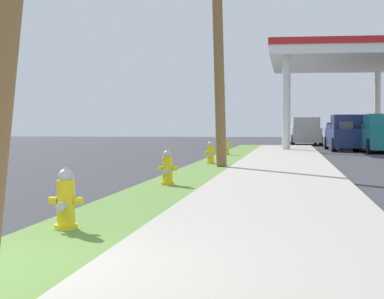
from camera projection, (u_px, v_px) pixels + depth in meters
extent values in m
cube|color=#A8A093|center=(260.00, 294.00, 5.41)|extent=(3.20, 80.00, 0.12)
cylinder|color=yellow|center=(66.00, 227.00, 8.43)|extent=(0.29, 0.29, 0.06)
cylinder|color=yellow|center=(66.00, 205.00, 8.42)|extent=(0.22, 0.22, 0.60)
sphere|color=#B2B2B7|center=(66.00, 177.00, 8.41)|extent=(0.19, 0.19, 0.19)
cylinder|color=#B2B2B7|center=(66.00, 170.00, 8.40)|extent=(0.06, 0.06, 0.05)
cylinder|color=yellow|center=(53.00, 200.00, 8.44)|extent=(0.10, 0.09, 0.09)
cylinder|color=yellow|center=(79.00, 201.00, 8.39)|extent=(0.10, 0.09, 0.09)
cylinder|color=#B2B2B7|center=(61.00, 206.00, 8.25)|extent=(0.11, 0.12, 0.11)
cylinder|color=yellow|center=(168.00, 183.00, 14.78)|extent=(0.29, 0.29, 0.06)
cylinder|color=yellow|center=(168.00, 171.00, 14.77)|extent=(0.22, 0.22, 0.60)
sphere|color=#B2B2B7|center=(168.00, 155.00, 14.76)|extent=(0.19, 0.19, 0.19)
cylinder|color=#B2B2B7|center=(168.00, 151.00, 14.76)|extent=(0.06, 0.06, 0.05)
cylinder|color=yellow|center=(160.00, 168.00, 14.79)|extent=(0.10, 0.09, 0.09)
cylinder|color=yellow|center=(175.00, 168.00, 14.75)|extent=(0.10, 0.09, 0.09)
cylinder|color=#B2B2B7|center=(166.00, 171.00, 14.60)|extent=(0.11, 0.12, 0.11)
cylinder|color=yellow|center=(211.00, 163.00, 23.04)|extent=(0.29, 0.29, 0.06)
cylinder|color=yellow|center=(211.00, 155.00, 23.03)|extent=(0.22, 0.22, 0.60)
sphere|color=#B2B2B7|center=(211.00, 144.00, 23.02)|extent=(0.19, 0.19, 0.19)
cylinder|color=#B2B2B7|center=(211.00, 142.00, 23.02)|extent=(0.06, 0.06, 0.05)
cylinder|color=yellow|center=(206.00, 153.00, 23.05)|extent=(0.10, 0.09, 0.09)
cylinder|color=yellow|center=(215.00, 153.00, 23.01)|extent=(0.10, 0.09, 0.09)
cylinder|color=#B2B2B7|center=(210.00, 155.00, 22.86)|extent=(0.11, 0.12, 0.11)
cylinder|color=yellow|center=(226.00, 154.00, 30.08)|extent=(0.29, 0.29, 0.06)
cylinder|color=yellow|center=(226.00, 148.00, 30.07)|extent=(0.22, 0.22, 0.60)
sphere|color=#B2B2B7|center=(226.00, 140.00, 30.06)|extent=(0.19, 0.19, 0.19)
cylinder|color=#B2B2B7|center=(226.00, 138.00, 30.06)|extent=(0.06, 0.06, 0.05)
cylinder|color=yellow|center=(223.00, 147.00, 30.09)|extent=(0.10, 0.09, 0.09)
cylinder|color=yellow|center=(230.00, 147.00, 30.05)|extent=(0.10, 0.09, 0.09)
cylinder|color=#B2B2B7|center=(226.00, 148.00, 29.90)|extent=(0.11, 0.12, 0.11)
cylinder|color=olive|center=(218.00, 30.00, 21.54)|extent=(0.73, 1.02, 8.46)
cylinder|color=silver|center=(286.00, 104.00, 36.83)|extent=(0.44, 0.44, 5.12)
cylinder|color=silver|center=(287.00, 109.00, 48.52)|extent=(0.44, 0.44, 5.12)
cylinder|color=silver|center=(378.00, 109.00, 47.65)|extent=(0.44, 0.44, 5.12)
cube|color=white|center=(338.00, 60.00, 42.14)|extent=(7.99, 13.61, 0.50)
cube|color=red|center=(338.00, 53.00, 42.13)|extent=(8.09, 13.71, 0.36)
cube|color=#47474C|center=(345.00, 137.00, 36.45)|extent=(0.70, 1.10, 1.60)
cube|color=#47474C|center=(332.00, 134.00, 48.15)|extent=(0.70, 1.10, 1.60)
cube|color=tan|center=(360.00, 139.00, 42.12)|extent=(1.88, 4.52, 0.85)
cube|color=tan|center=(360.00, 127.00, 41.87)|extent=(1.63, 2.04, 0.56)
cylinder|color=black|center=(344.00, 143.00, 43.94)|extent=(0.23, 0.60, 0.60)
cylinder|color=black|center=(372.00, 143.00, 43.68)|extent=(0.23, 0.60, 0.60)
cylinder|color=black|center=(347.00, 144.00, 40.58)|extent=(0.23, 0.60, 0.60)
cylinder|color=black|center=(378.00, 144.00, 40.32)|extent=(0.23, 0.60, 0.60)
cube|color=navy|center=(347.00, 138.00, 38.24)|extent=(2.19, 5.47, 1.00)
cube|color=navy|center=(350.00, 122.00, 37.24)|extent=(1.91, 2.12, 0.76)
cube|color=navy|center=(345.00, 127.00, 39.40)|extent=(1.98, 2.98, 0.24)
cylinder|color=black|center=(371.00, 145.00, 36.01)|extent=(0.25, 0.77, 0.76)
cylinder|color=black|center=(334.00, 145.00, 36.21)|extent=(0.25, 0.77, 0.76)
cylinder|color=black|center=(359.00, 143.00, 40.29)|extent=(0.25, 0.77, 0.76)
cylinder|color=black|center=(326.00, 143.00, 40.49)|extent=(0.25, 0.77, 0.76)
cube|color=#BCBCC1|center=(305.00, 135.00, 49.98)|extent=(2.26, 5.49, 1.00)
cube|color=#BCBCC1|center=(306.00, 123.00, 48.98)|extent=(1.94, 2.14, 0.76)
cube|color=#BCBCC1|center=(304.00, 126.00, 51.14)|extent=(2.02, 3.00, 0.24)
cylinder|color=black|center=(321.00, 140.00, 47.76)|extent=(0.26, 0.77, 0.76)
cylinder|color=black|center=(293.00, 140.00, 47.94)|extent=(0.26, 0.77, 0.76)
cylinder|color=black|center=(315.00, 139.00, 52.04)|extent=(0.26, 0.77, 0.76)
cylinder|color=black|center=(290.00, 139.00, 52.22)|extent=(0.26, 0.77, 0.76)
cube|color=#197075|center=(381.00, 139.00, 35.57)|extent=(2.29, 5.50, 1.00)
cube|color=#197075|center=(377.00, 127.00, 36.73)|extent=(2.04, 3.01, 0.24)
cylinder|color=black|center=(369.00, 146.00, 33.52)|extent=(0.26, 0.77, 0.76)
cylinder|color=black|center=(356.00, 144.00, 37.80)|extent=(0.26, 0.77, 0.76)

